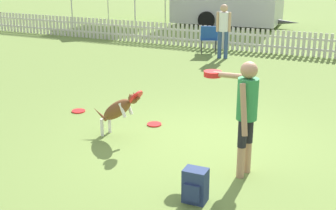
{
  "coord_description": "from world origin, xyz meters",
  "views": [
    {
      "loc": [
        2.17,
        -6.6,
        3.0
      ],
      "look_at": [
        -0.47,
        -0.5,
        0.77
      ],
      "focal_mm": 50.0,
      "sensor_mm": 36.0,
      "label": 1
    }
  ],
  "objects_px": {
    "frisbee_near_handler": "(154,124)",
    "folding_chair_blue_left": "(209,37)",
    "handler_person": "(244,105)",
    "backpack_on_grass": "(195,186)",
    "frisbee_near_dog": "(78,111)",
    "spectator_standing": "(223,26)",
    "leaping_dog": "(118,109)"
  },
  "relations": [
    {
      "from": "backpack_on_grass",
      "to": "leaping_dog",
      "type": "bearing_deg",
      "value": 142.41
    },
    {
      "from": "leaping_dog",
      "to": "spectator_standing",
      "type": "height_order",
      "value": "spectator_standing"
    },
    {
      "from": "frisbee_near_dog",
      "to": "spectator_standing",
      "type": "height_order",
      "value": "spectator_standing"
    },
    {
      "from": "frisbee_near_dog",
      "to": "folding_chair_blue_left",
      "type": "xyz_separation_m",
      "value": [
        0.61,
        6.05,
        0.49
      ]
    },
    {
      "from": "handler_person",
      "to": "frisbee_near_dog",
      "type": "bearing_deg",
      "value": 81.96
    },
    {
      "from": "spectator_standing",
      "to": "folding_chair_blue_left",
      "type": "bearing_deg",
      "value": -51.65
    },
    {
      "from": "frisbee_near_dog",
      "to": "backpack_on_grass",
      "type": "xyz_separation_m",
      "value": [
        3.25,
        -2.29,
        0.2
      ]
    },
    {
      "from": "backpack_on_grass",
      "to": "folding_chair_blue_left",
      "type": "relative_size",
      "value": 0.52
    },
    {
      "from": "backpack_on_grass",
      "to": "frisbee_near_dog",
      "type": "bearing_deg",
      "value": 144.8
    },
    {
      "from": "handler_person",
      "to": "backpack_on_grass",
      "type": "distance_m",
      "value": 1.31
    },
    {
      "from": "spectator_standing",
      "to": "handler_person",
      "type": "bearing_deg",
      "value": 97.14
    },
    {
      "from": "handler_person",
      "to": "folding_chair_blue_left",
      "type": "height_order",
      "value": "handler_person"
    },
    {
      "from": "leaping_dog",
      "to": "backpack_on_grass",
      "type": "height_order",
      "value": "leaping_dog"
    },
    {
      "from": "frisbee_near_dog",
      "to": "folding_chair_blue_left",
      "type": "relative_size",
      "value": 0.3
    },
    {
      "from": "frisbee_near_dog",
      "to": "folding_chair_blue_left",
      "type": "height_order",
      "value": "folding_chair_blue_left"
    },
    {
      "from": "frisbee_near_dog",
      "to": "spectator_standing",
      "type": "bearing_deg",
      "value": 77.93
    },
    {
      "from": "frisbee_near_handler",
      "to": "folding_chair_blue_left",
      "type": "height_order",
      "value": "folding_chair_blue_left"
    },
    {
      "from": "backpack_on_grass",
      "to": "spectator_standing",
      "type": "distance_m",
      "value": 8.16
    },
    {
      "from": "frisbee_near_handler",
      "to": "frisbee_near_dog",
      "type": "distance_m",
      "value": 1.66
    },
    {
      "from": "backpack_on_grass",
      "to": "folding_chair_blue_left",
      "type": "distance_m",
      "value": 8.76
    },
    {
      "from": "frisbee_near_handler",
      "to": "folding_chair_blue_left",
      "type": "bearing_deg",
      "value": 99.65
    },
    {
      "from": "leaping_dog",
      "to": "folding_chair_blue_left",
      "type": "height_order",
      "value": "leaping_dog"
    },
    {
      "from": "folding_chair_blue_left",
      "to": "frisbee_near_handler",
      "type": "bearing_deg",
      "value": 78.96
    },
    {
      "from": "handler_person",
      "to": "frisbee_near_dog",
      "type": "height_order",
      "value": "handler_person"
    },
    {
      "from": "leaping_dog",
      "to": "frisbee_near_handler",
      "type": "relative_size",
      "value": 4.12
    },
    {
      "from": "leaping_dog",
      "to": "folding_chair_blue_left",
      "type": "relative_size",
      "value": 1.26
    },
    {
      "from": "handler_person",
      "to": "folding_chair_blue_left",
      "type": "xyz_separation_m",
      "value": [
        -2.96,
        7.36,
        -0.51
      ]
    },
    {
      "from": "handler_person",
      "to": "frisbee_near_handler",
      "type": "xyz_separation_m",
      "value": [
        -1.92,
        1.24,
        -1.0
      ]
    },
    {
      "from": "leaping_dog",
      "to": "folding_chair_blue_left",
      "type": "bearing_deg",
      "value": -161.66
    },
    {
      "from": "spectator_standing",
      "to": "leaping_dog",
      "type": "bearing_deg",
      "value": 79.7
    },
    {
      "from": "frisbee_near_handler",
      "to": "frisbee_near_dog",
      "type": "relative_size",
      "value": 1.0
    },
    {
      "from": "handler_person",
      "to": "folding_chair_blue_left",
      "type": "distance_m",
      "value": 7.95
    }
  ]
}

